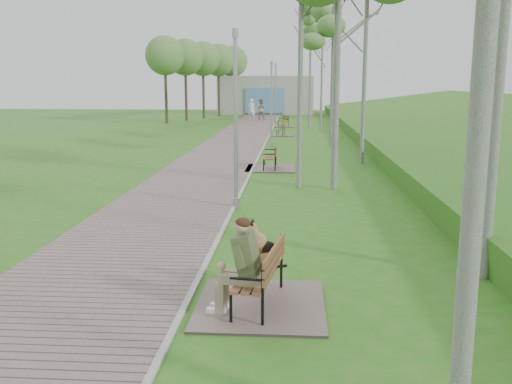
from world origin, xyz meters
The scene contains 18 objects.
ground centered at (0.00, 0.00, 0.00)m, with size 120.00×120.00×0.00m, color #276E16.
walkway centered at (-1.75, 21.50, 0.02)m, with size 3.50×67.00×0.04m, color #705E5A.
kerb centered at (0.00, 21.50, 0.03)m, with size 0.10×67.00×0.05m, color #999993.
embankment centered at (12.00, 20.00, 0.00)m, with size 14.00×70.00×1.60m, color #487529.
building_north centered at (-1.50, 50.97, 1.99)m, with size 10.00×5.20×4.00m.
bench_main centered at (1.05, -2.81, 0.48)m, with size 1.95×2.16×1.70m.
bench_second centered at (0.67, 11.24, 0.22)m, with size 1.92×2.13×1.18m.
bench_third centered at (0.73, 25.49, 0.18)m, with size 1.61×1.79×0.99m.
bench_far centered at (0.75, 32.89, 0.19)m, with size 1.69×1.87×1.04m.
lamp_post_near centered at (0.07, 4.11, 2.21)m, with size 0.18×0.18×4.73m.
lamp_post_second centered at (0.39, 19.03, 2.06)m, with size 0.17×0.17×4.41m.
lamp_post_third centered at (0.06, 35.41, 2.26)m, with size 0.19×0.19×4.83m.
pedestrian_near centered at (-2.24, 40.19, 0.95)m, with size 0.70×0.46×1.91m, color white.
pedestrian_far centered at (-1.43, 40.35, 0.97)m, with size 0.94×0.73×1.94m, color gray.
birch_near_b centered at (4.45, 13.07, 6.61)m, with size 2.52×2.52×8.42m.
birch_mid_c centered at (3.56, 19.63, 6.14)m, with size 2.67×2.67×7.81m.
birch_far_a centered at (3.42, 28.82, 7.93)m, with size 2.49×2.49×10.11m.
birch_far_b centered at (2.70, 31.87, 8.67)m, with size 2.91×2.91×11.04m.
Camera 1 is at (1.63, -10.98, 3.37)m, focal length 40.00 mm.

